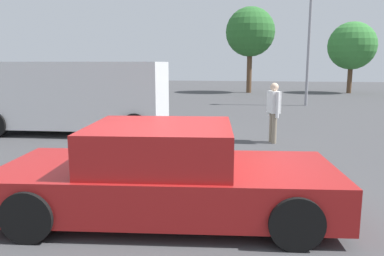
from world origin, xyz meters
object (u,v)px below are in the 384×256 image
object	(u,v)px
pedestrian	(274,108)
light_post_near	(310,19)
sedan_foreground	(166,175)
dog	(110,147)
van_white	(77,95)

from	to	relation	value
pedestrian	light_post_near	bearing A→B (deg)	57.23
sedan_foreground	dog	distance (m)	3.61
sedan_foreground	pedestrian	size ratio (longest dim) A/B	2.94
sedan_foreground	dog	bearing A→B (deg)	117.77
sedan_foreground	van_white	distance (m)	7.11
van_white	light_post_near	distance (m)	12.16
sedan_foreground	pedestrian	xyz separation A→B (m)	(1.69, 5.20, 0.36)
light_post_near	sedan_foreground	bearing A→B (deg)	-104.45
dog	pedestrian	world-z (taller)	pedestrian
dog	light_post_near	bearing A→B (deg)	-100.06
sedan_foreground	pedestrian	bearing A→B (deg)	65.92
dog	light_post_near	world-z (taller)	light_post_near
van_white	sedan_foreground	bearing A→B (deg)	-57.47
dog	van_white	size ratio (longest dim) A/B	0.12
van_white	pedestrian	size ratio (longest dim) A/B	3.39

